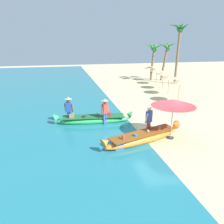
{
  "coord_description": "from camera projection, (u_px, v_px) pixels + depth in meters",
  "views": [
    {
      "loc": [
        -5.12,
        -10.06,
        4.92
      ],
      "look_at": [
        -2.35,
        1.97,
        0.9
      ],
      "focal_mm": 34.67,
      "sensor_mm": 36.0,
      "label": 1
    }
  ],
  "objects": [
    {
      "name": "ground_plane",
      "position": [
        161.0,
        135.0,
        11.94
      ],
      "size": [
        80.0,
        80.0,
        0.0
      ],
      "primitive_type": "plane",
      "color": "beige"
    },
    {
      "name": "boat_orange_foreground",
      "position": [
        143.0,
        137.0,
        10.97
      ],
      "size": [
        4.72,
        2.15,
        0.85
      ],
      "color": "orange",
      "rests_on": "ground"
    },
    {
      "name": "boat_green_midground",
      "position": [
        94.0,
        119.0,
        13.53
      ],
      "size": [
        4.89,
        1.26,
        0.82
      ],
      "color": "#38B760",
      "rests_on": "ground"
    },
    {
      "name": "person_vendor_hatted",
      "position": [
        105.0,
        110.0,
        13.07
      ],
      "size": [
        0.58,
        0.45,
        1.69
      ],
      "color": "#3D5BA8",
      "rests_on": "ground"
    },
    {
      "name": "person_tourist_customer",
      "position": [
        149.0,
        120.0,
        11.36
      ],
      "size": [
        0.55,
        0.51,
        1.74
      ],
      "color": "#B2383D",
      "rests_on": "ground"
    },
    {
      "name": "person_vendor_assistant",
      "position": [
        69.0,
        109.0,
        13.06
      ],
      "size": [
        0.59,
        0.44,
        1.8
      ],
      "color": "#3D5BA8",
      "rests_on": "ground"
    },
    {
      "name": "patio_umbrella_large",
      "position": [
        173.0,
        103.0,
        10.97
      ],
      "size": [
        2.27,
        2.27,
        2.16
      ],
      "color": "#B7B7BC",
      "rests_on": "ground"
    },
    {
      "name": "parasol_row_0",
      "position": [
        180.0,
        82.0,
        18.07
      ],
      "size": [
        1.6,
        1.6,
        1.91
      ],
      "color": "#8E6B47",
      "rests_on": "ground"
    },
    {
      "name": "parasol_row_1",
      "position": [
        169.0,
        77.0,
        20.66
      ],
      "size": [
        1.6,
        1.6,
        1.91
      ],
      "color": "#8E6B47",
      "rests_on": "ground"
    },
    {
      "name": "parasol_row_2",
      "position": [
        163.0,
        73.0,
        23.07
      ],
      "size": [
        1.6,
        1.6,
        1.91
      ],
      "color": "#8E6B47",
      "rests_on": "ground"
    },
    {
      "name": "parasol_row_3",
      "position": [
        157.0,
        70.0,
        25.72
      ],
      "size": [
        1.6,
        1.6,
        1.91
      ],
      "color": "#8E6B47",
      "rests_on": "ground"
    },
    {
      "name": "parasol_row_4",
      "position": [
        151.0,
        67.0,
        28.23
      ],
      "size": [
        1.6,
        1.6,
        1.91
      ],
      "color": "#8E6B47",
      "rests_on": "ground"
    },
    {
      "name": "palm_tree_tall_inland",
      "position": [
        180.0,
        34.0,
        24.77
      ],
      "size": [
        2.8,
        2.77,
        7.07
      ],
      "color": "brown",
      "rests_on": "ground"
    },
    {
      "name": "palm_tree_leaning_seaward",
      "position": [
        154.0,
        50.0,
        27.98
      ],
      "size": [
        2.91,
        2.39,
        4.87
      ],
      "color": "brown",
      "rests_on": "ground"
    },
    {
      "name": "palm_tree_mid_cluster",
      "position": [
        167.0,
        50.0,
        28.03
      ],
      "size": [
        2.77,
        2.68,
        5.02
      ],
      "color": "brown",
      "rests_on": "ground"
    },
    {
      "name": "cooler_box",
      "position": [
        119.0,
        147.0,
        10.14
      ],
      "size": [
        0.46,
        0.35,
        0.42
      ],
      "primitive_type": "cube",
      "rotation": [
        0.0,
        0.0,
        0.13
      ],
      "color": "blue",
      "rests_on": "ground"
    }
  ]
}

